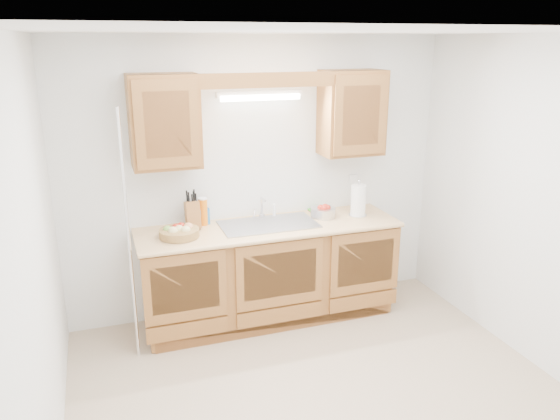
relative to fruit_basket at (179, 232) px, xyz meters
name	(u,v)px	position (x,y,z in m)	size (l,w,h in m)	color
room	(324,231)	(0.79, -1.15, 0.30)	(3.52, 3.50, 2.50)	tan
base_cabinets	(269,273)	(0.79, 0.05, -0.51)	(2.20, 0.60, 0.86)	brown
countertop	(269,228)	(0.79, 0.04, -0.07)	(2.30, 0.63, 0.04)	tan
upper_cabinet_left	(164,121)	(-0.04, 0.19, 0.88)	(0.55, 0.33, 0.75)	brown
upper_cabinet_right	(352,113)	(1.62, 0.19, 0.88)	(0.55, 0.33, 0.75)	brown
valance	(268,80)	(0.79, 0.04, 1.19)	(2.20, 0.05, 0.12)	brown
fluorescent_fixture	(260,95)	(0.79, 0.27, 1.05)	(0.76, 0.08, 0.08)	white
sink	(269,232)	(0.79, 0.06, -0.12)	(0.84, 0.46, 0.36)	#9E9EA3
wire_shelf_pole	(129,240)	(-0.41, -0.21, 0.05)	(0.03, 0.03, 2.00)	silver
outlet_plate	(353,181)	(1.74, 0.35, 0.20)	(0.08, 0.01, 0.12)	white
fruit_basket	(179,232)	(0.00, 0.00, 0.00)	(0.38, 0.38, 0.10)	olive
knife_block	(193,214)	(0.15, 0.19, 0.08)	(0.12, 0.19, 0.34)	brown
orange_canister	(203,211)	(0.25, 0.25, 0.08)	(0.10, 0.10, 0.24)	orange
soap_bottle	(202,212)	(0.25, 0.27, 0.06)	(0.10, 0.10, 0.22)	#2165A9
sponge	(315,210)	(1.33, 0.29, -0.04)	(0.13, 0.09, 0.03)	#CC333F
paper_towel	(358,201)	(1.64, 0.04, 0.10)	(0.17, 0.17, 0.35)	silver
apple_bowl	(323,212)	(1.33, 0.11, 0.01)	(0.30, 0.30, 0.12)	silver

